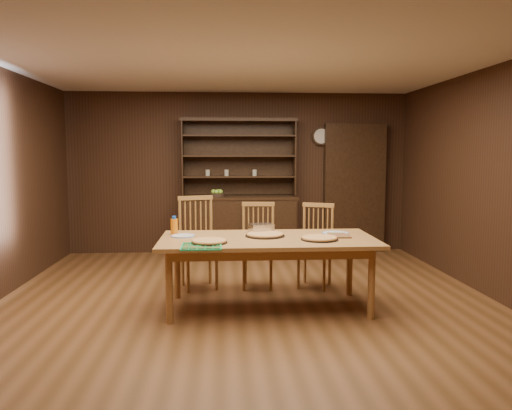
{
  "coord_description": "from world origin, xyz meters",
  "views": [
    {
      "loc": [
        -0.26,
        -5.17,
        1.63
      ],
      "look_at": [
        0.11,
        0.4,
        1.05
      ],
      "focal_mm": 35.0,
      "sensor_mm": 36.0,
      "label": 1
    }
  ],
  "objects": [
    {
      "name": "floor",
      "position": [
        0.0,
        0.0,
        0.0
      ],
      "size": [
        6.0,
        6.0,
        0.0
      ],
      "primitive_type": "plane",
      "color": "brown",
      "rests_on": "ground"
    },
    {
      "name": "room_shell",
      "position": [
        0.0,
        0.0,
        1.58
      ],
      "size": [
        6.0,
        6.0,
        6.0
      ],
      "color": "silver",
      "rests_on": "floor"
    },
    {
      "name": "china_hutch",
      "position": [
        -0.0,
        2.75,
        0.6
      ],
      "size": [
        1.84,
        0.52,
        2.17
      ],
      "color": "#301E10",
      "rests_on": "floor"
    },
    {
      "name": "doorway",
      "position": [
        1.9,
        2.9,
        1.05
      ],
      "size": [
        1.0,
        0.18,
        2.1
      ],
      "primitive_type": "cube",
      "color": "#301E10",
      "rests_on": "floor"
    },
    {
      "name": "wall_clock",
      "position": [
        1.35,
        2.96,
        1.9
      ],
      "size": [
        0.3,
        0.05,
        0.3
      ],
      "color": "#301E10",
      "rests_on": "room_shell"
    },
    {
      "name": "dining_table",
      "position": [
        0.21,
        -0.06,
        0.68
      ],
      "size": [
        2.23,
        1.12,
        0.75
      ],
      "color": "#A66B39",
      "rests_on": "floor"
    },
    {
      "name": "chair_left",
      "position": [
        -0.57,
        0.85,
        0.59
      ],
      "size": [
        0.55,
        0.54,
        1.11
      ],
      "rotation": [
        0.0,
        0.0,
        0.27
      ],
      "color": "#A47938",
      "rests_on": "floor"
    },
    {
      "name": "chair_center",
      "position": [
        0.17,
        0.82,
        0.54
      ],
      "size": [
        0.46,
        0.44,
        1.03
      ],
      "rotation": [
        0.0,
        0.0,
        -0.1
      ],
      "color": "#A47938",
      "rests_on": "floor"
    },
    {
      "name": "chair_right",
      "position": [
        0.88,
        0.79,
        0.54
      ],
      "size": [
        0.54,
        0.53,
        1.01
      ],
      "rotation": [
        0.0,
        0.0,
        -0.44
      ],
      "color": "#A47938",
      "rests_on": "floor"
    },
    {
      "name": "pizza_left",
      "position": [
        -0.4,
        -0.33,
        0.77
      ],
      "size": [
        0.36,
        0.36,
        0.04
      ],
      "color": "black",
      "rests_on": "dining_table"
    },
    {
      "name": "pizza_right",
      "position": [
        0.72,
        -0.22,
        0.77
      ],
      "size": [
        0.38,
        0.38,
        0.04
      ],
      "color": "black",
      "rests_on": "dining_table"
    },
    {
      "name": "pizza_center",
      "position": [
        0.18,
        0.03,
        0.77
      ],
      "size": [
        0.42,
        0.42,
        0.04
      ],
      "color": "black",
      "rests_on": "dining_table"
    },
    {
      "name": "cooling_rack",
      "position": [
        -0.46,
        -0.53,
        0.76
      ],
      "size": [
        0.42,
        0.42,
        0.02
      ],
      "primitive_type": null,
      "rotation": [
        0.0,
        0.0,
        -0.16
      ],
      "color": "#0DAA5A",
      "rests_on": "dining_table"
    },
    {
      "name": "plate_left",
      "position": [
        -0.68,
        0.06,
        0.76
      ],
      "size": [
        0.26,
        0.26,
        0.02
      ],
      "color": "silver",
      "rests_on": "dining_table"
    },
    {
      "name": "plate_right",
      "position": [
        0.96,
        0.14,
        0.76
      ],
      "size": [
        0.29,
        0.29,
        0.02
      ],
      "color": "silver",
      "rests_on": "dining_table"
    },
    {
      "name": "foil_dish",
      "position": [
        0.16,
        0.27,
        0.8
      ],
      "size": [
        0.28,
        0.24,
        0.1
      ],
      "primitive_type": "cube",
      "rotation": [
        0.0,
        0.0,
        0.27
      ],
      "color": "white",
      "rests_on": "dining_table"
    },
    {
      "name": "juice_bottle",
      "position": [
        -0.79,
        0.2,
        0.84
      ],
      "size": [
        0.08,
        0.08,
        0.2
      ],
      "color": "orange",
      "rests_on": "dining_table"
    },
    {
      "name": "pot_holder_a",
      "position": [
        0.97,
        -0.06,
        0.76
      ],
      "size": [
        0.23,
        0.23,
        0.02
      ],
      "primitive_type": "cube",
      "rotation": [
        0.0,
        0.0,
        -0.08
      ],
      "color": "maroon",
      "rests_on": "dining_table"
    },
    {
      "name": "pot_holder_b",
      "position": [
        0.95,
        0.04,
        0.76
      ],
      "size": [
        0.23,
        0.23,
        0.02
      ],
      "primitive_type": "cube",
      "rotation": [
        0.0,
        0.0,
        -0.17
      ],
      "color": "maroon",
      "rests_on": "dining_table"
    },
    {
      "name": "fruit_bowl",
      "position": [
        -0.36,
        2.69,
        0.98
      ],
      "size": [
        0.27,
        0.27,
        0.12
      ],
      "color": "black",
      "rests_on": "china_hutch"
    }
  ]
}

